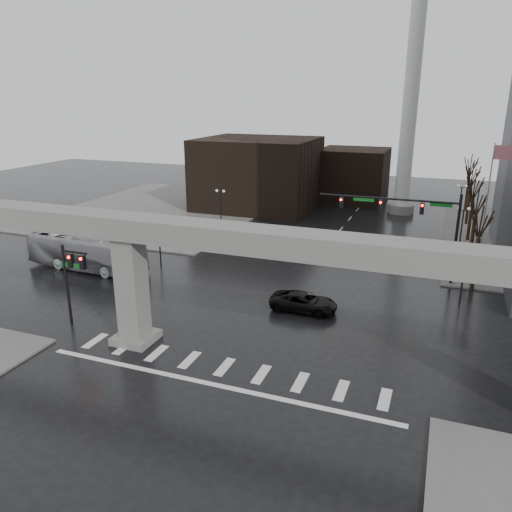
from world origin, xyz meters
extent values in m
plane|color=black|center=(0.00, 0.00, 0.00)|extent=(160.00, 160.00, 0.00)
cube|color=slate|center=(-26.00, 36.00, 0.07)|extent=(28.00, 36.00, 0.15)
cube|color=gray|center=(0.00, 0.00, 8.00)|extent=(48.00, 2.20, 1.40)
cube|color=gray|center=(-7.00, 0.00, 3.65)|extent=(1.60, 1.60, 7.30)
cube|color=gray|center=(-7.00, 0.00, 0.25)|extent=(2.60, 2.60, 0.50)
cube|color=black|center=(-14.00, 42.00, 5.00)|extent=(16.00, 14.00, 10.00)
cube|color=black|center=(-2.00, 52.00, 4.00)|extent=(10.00, 10.00, 8.00)
cylinder|color=silver|center=(6.00, 46.00, 15.00)|extent=(2.00, 2.00, 30.00)
cylinder|color=gray|center=(6.00, 46.00, 0.60)|extent=(3.60, 3.60, 1.20)
cylinder|color=black|center=(12.80, 18.80, 4.00)|extent=(0.24, 0.24, 8.00)
cylinder|color=black|center=(6.80, 18.80, 7.20)|extent=(12.00, 0.18, 0.18)
cube|color=black|center=(9.80, 18.80, 6.55)|extent=(0.35, 0.30, 1.00)
cube|color=black|center=(6.30, 18.80, 6.55)|extent=(0.35, 0.30, 1.00)
cube|color=black|center=(2.80, 18.80, 6.55)|extent=(0.35, 0.30, 1.00)
sphere|color=#FF0C05|center=(9.80, 18.62, 6.85)|extent=(0.20, 0.20, 0.20)
cube|color=#0D6019|center=(11.30, 18.80, 7.00)|extent=(1.80, 0.05, 0.35)
cube|color=#0D6019|center=(4.80, 18.80, 7.00)|extent=(1.80, 0.05, 0.35)
cylinder|color=black|center=(-12.80, 0.50, 3.00)|extent=(0.20, 0.20, 6.00)
cylinder|color=black|center=(-11.80, 0.50, 5.60)|extent=(2.00, 0.14, 0.14)
cube|color=black|center=(-12.20, 0.50, 4.95)|extent=(0.35, 0.30, 1.00)
cube|color=black|center=(-11.20, 0.50, 4.95)|extent=(0.35, 0.30, 1.00)
cube|color=#0D6019|center=(-12.30, 0.50, 4.60)|extent=(1.60, 0.05, 0.30)
cylinder|color=silver|center=(15.00, 22.00, 6.00)|extent=(0.12, 0.12, 12.00)
cube|color=red|center=(16.00, 22.00, 11.20)|extent=(2.00, 0.03, 1.20)
cylinder|color=black|center=(13.50, 14.00, 2.40)|extent=(0.14, 0.14, 4.80)
cube|color=black|center=(13.50, 14.00, 4.75)|extent=(0.90, 0.06, 0.06)
sphere|color=silver|center=(13.05, 14.00, 4.95)|extent=(0.32, 0.32, 0.32)
sphere|color=silver|center=(13.95, 14.00, 4.95)|extent=(0.32, 0.32, 0.32)
cylinder|color=black|center=(13.50, 28.00, 2.40)|extent=(0.14, 0.14, 4.80)
cube|color=black|center=(13.50, 28.00, 4.75)|extent=(0.90, 0.06, 0.06)
sphere|color=silver|center=(13.05, 28.00, 4.95)|extent=(0.32, 0.32, 0.32)
sphere|color=silver|center=(13.95, 28.00, 4.95)|extent=(0.32, 0.32, 0.32)
cylinder|color=black|center=(13.50, 42.00, 2.40)|extent=(0.14, 0.14, 4.80)
cube|color=black|center=(13.50, 42.00, 4.75)|extent=(0.90, 0.06, 0.06)
sphere|color=silver|center=(13.05, 42.00, 4.95)|extent=(0.32, 0.32, 0.32)
sphere|color=silver|center=(13.95, 42.00, 4.95)|extent=(0.32, 0.32, 0.32)
cylinder|color=black|center=(-13.50, 14.00, 2.40)|extent=(0.14, 0.14, 4.80)
cube|color=black|center=(-13.50, 14.00, 4.75)|extent=(0.90, 0.06, 0.06)
sphere|color=silver|center=(-13.95, 14.00, 4.95)|extent=(0.32, 0.32, 0.32)
sphere|color=silver|center=(-13.05, 14.00, 4.95)|extent=(0.32, 0.32, 0.32)
cylinder|color=black|center=(-13.50, 28.00, 2.40)|extent=(0.14, 0.14, 4.80)
cube|color=black|center=(-13.50, 28.00, 4.75)|extent=(0.90, 0.06, 0.06)
sphere|color=silver|center=(-13.95, 28.00, 4.95)|extent=(0.32, 0.32, 0.32)
sphere|color=silver|center=(-13.05, 28.00, 4.95)|extent=(0.32, 0.32, 0.32)
cylinder|color=black|center=(-13.50, 42.00, 2.40)|extent=(0.14, 0.14, 4.80)
cube|color=black|center=(-13.50, 42.00, 4.75)|extent=(0.90, 0.06, 0.06)
sphere|color=silver|center=(-13.95, 42.00, 4.95)|extent=(0.32, 0.32, 0.32)
sphere|color=silver|center=(-13.05, 42.00, 4.95)|extent=(0.32, 0.32, 0.32)
cylinder|color=black|center=(14.50, 18.00, 2.27)|extent=(0.34, 0.34, 4.55)
cylinder|color=black|center=(14.50, 18.00, 6.01)|extent=(0.12, 1.52, 2.98)
cylinder|color=black|center=(15.00, 18.25, 5.78)|extent=(0.83, 1.14, 2.51)
cylinder|color=black|center=(14.50, 26.00, 2.33)|extent=(0.34, 0.34, 4.66)
cylinder|color=black|center=(14.50, 26.00, 6.15)|extent=(0.12, 1.55, 3.05)
cylinder|color=black|center=(15.00, 26.25, 5.91)|extent=(0.85, 1.16, 2.57)
cylinder|color=black|center=(14.50, 34.00, 2.38)|extent=(0.34, 0.34, 4.76)
cylinder|color=black|center=(14.50, 34.00, 6.29)|extent=(0.12, 1.59, 3.11)
cylinder|color=black|center=(15.00, 34.25, 6.05)|extent=(0.86, 1.18, 2.62)
cylinder|color=black|center=(14.50, 42.00, 2.43)|extent=(0.34, 0.34, 4.87)
cylinder|color=black|center=(14.50, 42.00, 6.43)|extent=(0.12, 1.62, 3.18)
cylinder|color=black|center=(15.00, 42.25, 6.18)|extent=(0.88, 1.20, 2.68)
cylinder|color=black|center=(14.50, 50.00, 2.48)|extent=(0.34, 0.34, 4.97)
cylinder|color=black|center=(14.50, 50.00, 6.57)|extent=(0.12, 1.65, 3.25)
cylinder|color=black|center=(15.00, 50.25, 6.31)|extent=(0.89, 1.23, 2.74)
imported|color=black|center=(2.25, 8.80, 0.72)|extent=(5.18, 2.45, 1.43)
imported|color=#9B9B9F|center=(-19.65, 10.85, 1.72)|extent=(12.49, 3.70, 3.43)
camera|label=1|loc=(11.35, -25.47, 15.87)|focal=35.00mm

